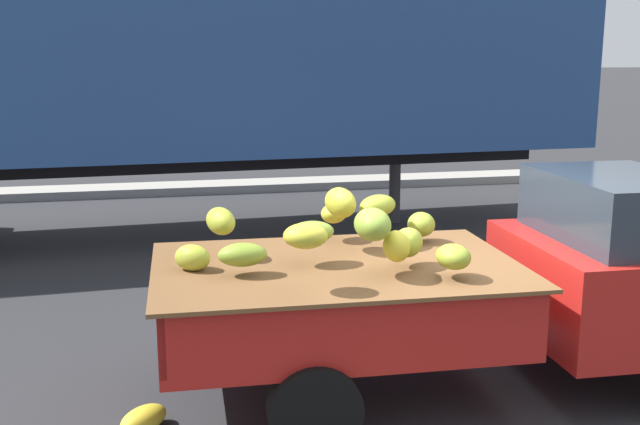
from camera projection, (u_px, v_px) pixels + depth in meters
name	position (u px, v px, depth m)	size (l,w,h in m)	color
ground	(450.00, 390.00, 6.12)	(220.00, 220.00, 0.00)	#28282B
curb_strip	(275.00, 185.00, 15.00)	(80.00, 0.80, 0.16)	gray
pickup_truck	(567.00, 276.00, 6.15)	(4.90, 1.93, 1.70)	#B21E19
semi_trailer	(173.00, 60.00, 10.75)	(12.12, 3.20, 3.95)	navy
fallen_banana_bunch_near_tailgate	(144.00, 419.00, 5.45)	(0.39, 0.22, 0.18)	yellow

